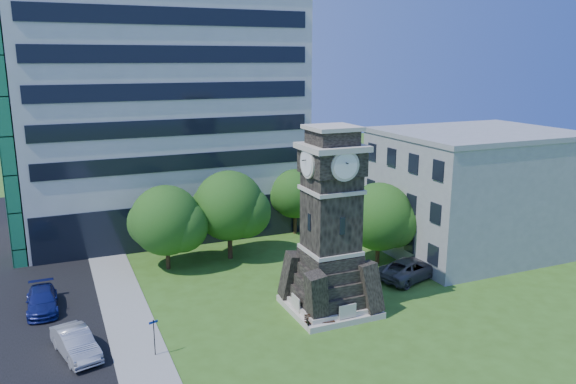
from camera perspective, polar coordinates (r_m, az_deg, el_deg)
name	(u,v)px	position (r m, az deg, el deg)	size (l,w,h in m)	color
ground	(301,331)	(35.44, 1.31, -13.89)	(160.00, 160.00, 0.00)	#385E1B
sidewalk	(130,324)	(37.49, -15.74, -12.77)	(3.00, 70.00, 0.06)	gray
clock_tower	(331,233)	(36.31, 4.35, -4.22)	(5.40, 5.40, 12.22)	beige
office_tall	(157,81)	(55.39, -13.17, 10.96)	(26.20, 15.11, 28.60)	silver
office_low	(474,191)	(50.60, 18.37, 0.10)	(15.20, 12.20, 10.40)	#9A9DA0
car_street_mid	(76,343)	(34.60, -20.77, -14.15)	(1.58, 4.53, 1.49)	#A0A2A7
car_street_north	(42,301)	(41.07, -23.71, -10.07)	(1.92, 4.72, 1.37)	navy
car_east_lot	(410,269)	(43.77, 12.34, -7.60)	(2.63, 5.71, 1.59)	#4F4F54
park_bench	(319,320)	(35.59, 3.21, -12.90)	(1.78, 0.48, 0.92)	black
street_sign	(154,333)	(32.99, -13.45, -13.80)	(0.52, 0.05, 2.18)	black
tree_nw	(167,222)	(44.72, -12.19, -3.01)	(6.06, 5.51, 6.76)	#332114
tree_nc	(230,208)	(46.15, -5.91, -1.58)	(6.33, 5.76, 7.43)	#332114
tree_ne	(296,195)	(52.69, 0.80, -0.32)	(5.10, 4.64, 6.24)	#332114
tree_east	(380,218)	(45.55, 9.30, -2.66)	(6.02, 5.47, 6.68)	#332114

